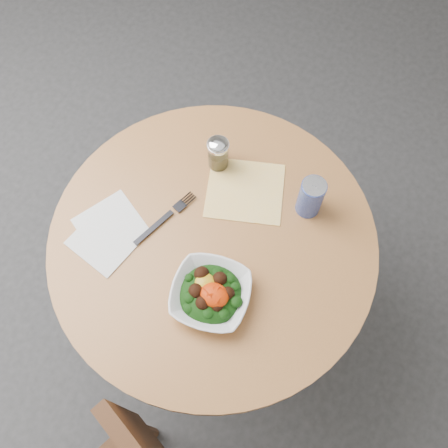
% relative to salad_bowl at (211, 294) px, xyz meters
% --- Properties ---
extents(ground, '(6.00, 6.00, 0.00)m').
position_rel_salad_bowl_xyz_m(ground, '(-0.07, 0.15, -0.78)').
color(ground, '#2D2D30').
rests_on(ground, ground).
extents(table, '(0.90, 0.90, 0.75)m').
position_rel_salad_bowl_xyz_m(table, '(-0.07, 0.15, -0.23)').
color(table, black).
rests_on(table, ground).
extents(cloth_napkin, '(0.27, 0.26, 0.00)m').
position_rel_salad_bowl_xyz_m(cloth_napkin, '(-0.06, 0.32, -0.03)').
color(cloth_napkin, '#FFA90D').
rests_on(cloth_napkin, table).
extents(paper_napkins, '(0.22, 0.24, 0.00)m').
position_rel_salad_bowl_xyz_m(paper_napkins, '(-0.34, 0.03, -0.03)').
color(paper_napkins, silver).
rests_on(paper_napkins, table).
extents(salad_bowl, '(0.23, 0.23, 0.07)m').
position_rel_salad_bowl_xyz_m(salad_bowl, '(0.00, 0.00, 0.00)').
color(salad_bowl, silver).
rests_on(salad_bowl, table).
extents(fork, '(0.09, 0.21, 0.00)m').
position_rel_salad_bowl_xyz_m(fork, '(-0.21, 0.15, -0.02)').
color(fork, black).
rests_on(fork, table).
extents(spice_shaker, '(0.06, 0.06, 0.11)m').
position_rel_salad_bowl_xyz_m(spice_shaker, '(-0.17, 0.36, 0.03)').
color(spice_shaker, silver).
rests_on(spice_shaker, table).
extents(beverage_can, '(0.07, 0.07, 0.13)m').
position_rel_salad_bowl_xyz_m(beverage_can, '(0.12, 0.35, 0.04)').
color(beverage_can, navy).
rests_on(beverage_can, table).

